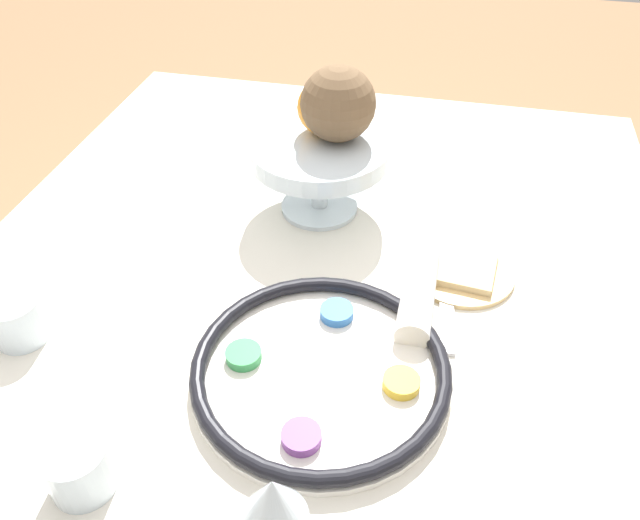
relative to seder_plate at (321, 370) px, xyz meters
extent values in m
cube|color=silver|center=(0.15, 0.05, -0.39)|extent=(1.36, 1.09, 0.76)
cylinder|color=silver|center=(0.00, 0.00, -0.01)|extent=(0.33, 0.33, 0.01)
torus|color=black|center=(0.00, 0.00, 0.00)|extent=(0.33, 0.33, 0.02)
cylinder|color=#2D6BB7|center=(0.10, 0.00, 0.00)|extent=(0.05, 0.05, 0.01)
cylinder|color=#33934C|center=(0.00, 0.10, 0.00)|extent=(0.05, 0.05, 0.01)
cylinder|color=#844299|center=(-0.10, 0.00, 0.00)|extent=(0.05, 0.05, 0.01)
cylinder|color=gold|center=(0.00, -0.10, 0.00)|extent=(0.05, 0.05, 0.01)
cone|color=silver|center=(-0.23, -0.01, 0.10)|extent=(0.06, 0.06, 0.06)
cylinder|color=silver|center=(0.36, 0.08, -0.01)|extent=(0.13, 0.13, 0.01)
cylinder|color=silver|center=(0.36, 0.08, 0.04)|extent=(0.03, 0.03, 0.09)
cylinder|color=silver|center=(0.36, 0.08, 0.10)|extent=(0.23, 0.23, 0.03)
sphere|color=orange|center=(0.40, 0.08, 0.16)|extent=(0.09, 0.09, 0.09)
sphere|color=brown|center=(0.38, 0.06, 0.17)|extent=(0.12, 0.12, 0.12)
cylinder|color=tan|center=(0.24, -0.17, -0.01)|extent=(0.16, 0.16, 0.01)
cube|color=#D1B784|center=(0.24, -0.17, 0.00)|extent=(0.11, 0.11, 0.01)
cylinder|color=white|center=(0.16, -0.11, 0.01)|extent=(0.18, 0.05, 0.05)
cylinder|color=silver|center=(-0.02, 0.41, 0.02)|extent=(0.07, 0.07, 0.07)
cylinder|color=silver|center=(-0.20, 0.22, 0.02)|extent=(0.07, 0.07, 0.07)
cube|color=silver|center=(0.15, -0.15, -0.01)|extent=(0.15, 0.03, 0.01)
camera|label=1|loc=(-0.50, -0.11, 0.62)|focal=35.00mm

